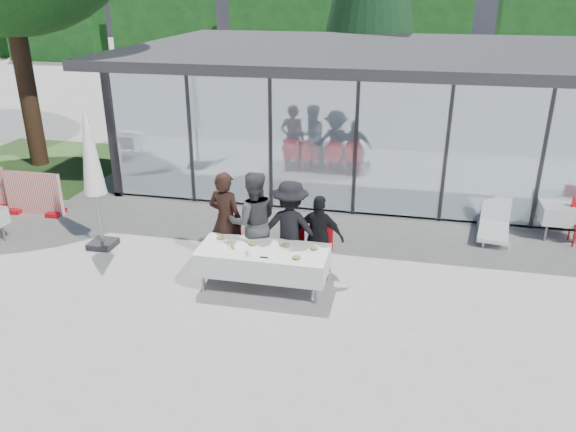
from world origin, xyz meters
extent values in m
plane|color=gray|center=(0.00, 0.00, 0.00)|extent=(90.00, 90.00, 0.00)
cube|color=gray|center=(2.00, 8.00, 0.05)|extent=(14.00, 8.00, 0.10)
cube|color=black|center=(2.00, 11.90, 1.60)|extent=(14.00, 0.20, 3.20)
cube|color=black|center=(-4.90, 8.00, 1.60)|extent=(0.20, 8.00, 3.20)
cube|color=silver|center=(2.00, 4.03, 1.60)|extent=(13.60, 0.06, 3.10)
cube|color=#2D2D30|center=(2.00, 7.60, 3.32)|extent=(14.80, 8.80, 0.24)
cube|color=#262628|center=(-4.80, 4.03, 1.60)|extent=(0.08, 0.10, 3.10)
cube|color=#262628|center=(-2.86, 4.03, 1.60)|extent=(0.08, 0.10, 3.10)
cube|color=#262628|center=(-0.91, 4.03, 1.60)|extent=(0.08, 0.10, 3.10)
cube|color=#262628|center=(1.03, 4.03, 1.60)|extent=(0.08, 0.10, 3.10)
cube|color=#262628|center=(2.97, 4.03, 1.60)|extent=(0.08, 0.10, 3.10)
cube|color=#262628|center=(4.91, 4.03, 1.60)|extent=(0.08, 0.10, 3.10)
cube|color=red|center=(-0.50, 6.50, 0.45)|extent=(0.45, 0.45, 0.90)
cube|color=red|center=(1.00, 7.00, 0.45)|extent=(0.45, 0.45, 0.90)
cube|color=red|center=(3.50, 6.50, 0.45)|extent=(0.45, 0.45, 0.90)
cube|color=red|center=(5.50, 7.20, 0.45)|extent=(0.45, 0.45, 0.90)
cube|color=#113814|center=(-22.00, 28.00, 2.20)|extent=(6.50, 2.00, 4.40)
cube|color=#113814|center=(-14.00, 28.00, 2.20)|extent=(6.50, 2.00, 4.40)
cube|color=#113814|center=(-6.00, 28.00, 2.20)|extent=(6.50, 2.00, 4.40)
cube|color=#113814|center=(2.00, 28.00, 2.20)|extent=(6.50, 2.00, 4.40)
cube|color=#113814|center=(10.00, 28.00, 2.20)|extent=(6.50, 2.00, 4.40)
cube|color=silver|center=(-0.15, 0.34, 0.54)|extent=(2.26, 0.96, 0.42)
cylinder|color=gray|center=(-1.15, -0.01, 0.35)|extent=(0.06, 0.06, 0.71)
cylinder|color=gray|center=(0.85, -0.01, 0.35)|extent=(0.06, 0.06, 0.71)
cylinder|color=gray|center=(-1.15, 0.69, 0.35)|extent=(0.06, 0.06, 0.71)
cylinder|color=gray|center=(0.85, 0.69, 0.35)|extent=(0.06, 0.06, 0.71)
imported|color=black|center=(-1.03, 0.99, 0.94)|extent=(0.83, 0.83, 1.88)
cube|color=red|center=(-1.03, 1.00, 0.45)|extent=(0.44, 0.44, 0.05)
cube|color=red|center=(-1.03, 1.20, 0.70)|extent=(0.44, 0.04, 0.55)
cylinder|color=red|center=(-1.21, 0.82, 0.21)|extent=(0.04, 0.04, 0.43)
cylinder|color=red|center=(-0.85, 0.82, 0.21)|extent=(0.04, 0.04, 0.43)
cylinder|color=red|center=(-1.21, 1.18, 0.21)|extent=(0.04, 0.04, 0.43)
cylinder|color=red|center=(-0.85, 1.18, 0.21)|extent=(0.04, 0.04, 0.43)
imported|color=#444444|center=(-0.50, 0.99, 0.96)|extent=(1.19, 1.19, 1.92)
cube|color=red|center=(-0.50, 1.00, 0.45)|extent=(0.44, 0.44, 0.05)
cube|color=red|center=(-0.50, 1.20, 0.70)|extent=(0.44, 0.04, 0.55)
cylinder|color=red|center=(-0.68, 0.82, 0.21)|extent=(0.04, 0.04, 0.43)
cylinder|color=red|center=(-0.32, 0.82, 0.21)|extent=(0.04, 0.04, 0.43)
cylinder|color=red|center=(-0.68, 1.18, 0.21)|extent=(0.04, 0.04, 0.43)
cylinder|color=red|center=(-0.32, 1.18, 0.21)|extent=(0.04, 0.04, 0.43)
imported|color=black|center=(0.20, 0.99, 0.90)|extent=(1.22, 1.22, 1.79)
cube|color=red|center=(0.20, 1.00, 0.45)|extent=(0.44, 0.44, 0.05)
cube|color=red|center=(0.20, 1.20, 0.70)|extent=(0.44, 0.04, 0.55)
cylinder|color=red|center=(0.02, 0.82, 0.21)|extent=(0.04, 0.04, 0.43)
cylinder|color=red|center=(0.38, 0.82, 0.21)|extent=(0.04, 0.04, 0.43)
cylinder|color=red|center=(0.02, 1.18, 0.21)|extent=(0.04, 0.04, 0.43)
cylinder|color=red|center=(0.38, 1.18, 0.21)|extent=(0.04, 0.04, 0.43)
imported|color=black|center=(0.73, 0.99, 0.78)|extent=(1.04, 1.04, 1.56)
cube|color=red|center=(0.73, 1.00, 0.45)|extent=(0.44, 0.44, 0.05)
cube|color=red|center=(0.73, 1.20, 0.70)|extent=(0.44, 0.04, 0.55)
cylinder|color=red|center=(0.55, 0.82, 0.21)|extent=(0.04, 0.04, 0.43)
cylinder|color=red|center=(0.91, 0.82, 0.21)|extent=(0.04, 0.04, 0.43)
cylinder|color=red|center=(0.55, 1.18, 0.21)|extent=(0.04, 0.04, 0.43)
cylinder|color=red|center=(0.91, 1.18, 0.21)|extent=(0.04, 0.04, 0.43)
cylinder|color=white|center=(-1.00, 0.57, 0.76)|extent=(0.24, 0.24, 0.01)
ellipsoid|color=tan|center=(-1.00, 0.57, 0.79)|extent=(0.15, 0.15, 0.05)
cylinder|color=white|center=(-0.37, 0.45, 0.76)|extent=(0.24, 0.24, 0.01)
ellipsoid|color=#385C22|center=(-0.37, 0.45, 0.79)|extent=(0.15, 0.15, 0.05)
cylinder|color=white|center=(0.22, 0.51, 0.76)|extent=(0.24, 0.24, 0.01)
ellipsoid|color=tan|center=(0.22, 0.51, 0.79)|extent=(0.15, 0.15, 0.05)
cylinder|color=white|center=(0.71, 0.49, 0.76)|extent=(0.24, 0.24, 0.01)
ellipsoid|color=#385C22|center=(0.71, 0.49, 0.79)|extent=(0.15, 0.15, 0.05)
cylinder|color=white|center=(0.49, 0.08, 0.76)|extent=(0.24, 0.24, 0.01)
ellipsoid|color=#385C22|center=(0.49, 0.08, 0.79)|extent=(0.15, 0.15, 0.05)
cylinder|color=#87A946|center=(-0.68, 0.29, 0.83)|extent=(0.06, 0.06, 0.16)
cylinder|color=silver|center=(-0.34, 0.06, 0.80)|extent=(0.07, 0.07, 0.10)
cube|color=black|center=(-0.05, 0.03, 0.76)|extent=(0.14, 0.03, 0.01)
cylinder|color=gray|center=(-5.95, 1.07, 0.36)|extent=(0.05, 0.05, 0.72)
cube|color=silver|center=(5.41, 3.77, 0.56)|extent=(0.86, 0.86, 0.36)
cylinder|color=gray|center=(5.11, 3.47, 0.36)|extent=(0.05, 0.05, 0.72)
cylinder|color=gray|center=(5.11, 4.07, 0.36)|extent=(0.05, 0.05, 0.72)
cylinder|color=gray|center=(5.71, 4.07, 0.36)|extent=(0.05, 0.05, 0.72)
cylinder|color=red|center=(5.61, 3.28, 0.21)|extent=(0.04, 0.04, 0.43)
cylinder|color=red|center=(5.61, 3.64, 0.21)|extent=(0.04, 0.04, 0.43)
cylinder|color=red|center=(5.72, 4.27, 0.21)|extent=(0.04, 0.04, 0.43)
cylinder|color=red|center=(5.72, 4.63, 0.21)|extent=(0.04, 0.04, 0.43)
cube|color=black|center=(-3.79, 1.25, 0.06)|extent=(0.50, 0.50, 0.12)
cylinder|color=gray|center=(-3.79, 1.25, 1.35)|extent=(0.06, 0.06, 2.70)
cone|color=white|center=(-3.79, 1.25, 2.08)|extent=(0.44, 0.44, 1.84)
cube|color=red|center=(-6.23, 2.58, 0.50)|extent=(1.40, 0.12, 1.00)
cube|color=red|center=(-6.73, 2.58, 0.05)|extent=(0.30, 0.45, 0.10)
cube|color=red|center=(-5.73, 2.58, 0.05)|extent=(0.30, 0.45, 0.10)
cube|color=red|center=(-7.33, 2.73, 0.05)|extent=(0.30, 0.45, 0.10)
cube|color=white|center=(4.07, 3.40, 0.18)|extent=(0.79, 1.37, 0.08)
cube|color=white|center=(4.15, 3.94, 0.45)|extent=(0.63, 0.35, 0.54)
cylinder|color=white|center=(3.82, 2.85, 0.07)|extent=(0.04, 0.04, 0.14)
cylinder|color=white|center=(4.32, 2.85, 0.07)|extent=(0.04, 0.04, 0.14)
cylinder|color=white|center=(3.82, 3.95, 0.07)|extent=(0.04, 0.04, 0.14)
cylinder|color=white|center=(4.32, 3.95, 0.07)|extent=(0.04, 0.04, 0.14)
cylinder|color=#382316|center=(-8.50, 6.00, 2.20)|extent=(0.50, 0.50, 4.40)
cylinder|color=#382316|center=(0.50, 13.00, 1.00)|extent=(0.44, 0.44, 2.00)
cube|color=#385926|center=(-8.50, 6.00, 0.01)|extent=(5.00, 5.00, 0.02)
camera|label=1|loc=(2.12, -8.09, 5.00)|focal=35.00mm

